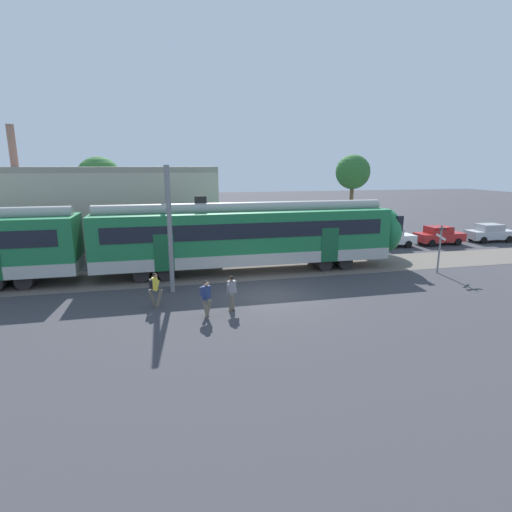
{
  "coord_description": "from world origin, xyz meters",
  "views": [
    {
      "loc": [
        -5.07,
        -18.67,
        6.5
      ],
      "look_at": [
        -0.18,
        2.29,
        1.6
      ],
      "focal_mm": 28.0,
      "sensor_mm": 36.0,
      "label": 1
    }
  ],
  "objects_px": {
    "parked_car_red": "(439,235)",
    "crossing_signal": "(441,241)",
    "parked_car_white": "(389,237)",
    "commuter_train": "(99,242)",
    "pedestrian_grey": "(232,291)",
    "pedestrian_yellow": "(155,287)",
    "pedestrian_navy": "(206,295)",
    "parked_car_silver": "(490,233)"
  },
  "relations": [
    {
      "from": "parked_car_white",
      "to": "commuter_train",
      "type": "bearing_deg",
      "value": -167.07
    },
    {
      "from": "parked_car_red",
      "to": "parked_car_silver",
      "type": "xyz_separation_m",
      "value": [
        5.17,
        0.12,
        0.0
      ]
    },
    {
      "from": "parked_car_white",
      "to": "parked_car_red",
      "type": "distance_m",
      "value": 4.61
    },
    {
      "from": "parked_car_white",
      "to": "parked_car_silver",
      "type": "xyz_separation_m",
      "value": [
        9.78,
        0.05,
        0.0
      ]
    },
    {
      "from": "commuter_train",
      "to": "parked_car_white",
      "type": "relative_size",
      "value": 9.42
    },
    {
      "from": "pedestrian_yellow",
      "to": "crossing_signal",
      "type": "height_order",
      "value": "crossing_signal"
    },
    {
      "from": "pedestrian_yellow",
      "to": "parked_car_silver",
      "type": "relative_size",
      "value": 0.41
    },
    {
      "from": "commuter_train",
      "to": "pedestrian_grey",
      "type": "bearing_deg",
      "value": -46.02
    },
    {
      "from": "parked_car_white",
      "to": "pedestrian_navy",
      "type": "bearing_deg",
      "value": -143.18
    },
    {
      "from": "pedestrian_grey",
      "to": "pedestrian_yellow",
      "type": "bearing_deg",
      "value": 159.16
    },
    {
      "from": "pedestrian_navy",
      "to": "pedestrian_grey",
      "type": "bearing_deg",
      "value": 22.49
    },
    {
      "from": "pedestrian_yellow",
      "to": "parked_car_red",
      "type": "height_order",
      "value": "pedestrian_yellow"
    },
    {
      "from": "commuter_train",
      "to": "pedestrian_grey",
      "type": "relative_size",
      "value": 22.83
    },
    {
      "from": "parked_car_white",
      "to": "parked_car_silver",
      "type": "distance_m",
      "value": 9.78
    },
    {
      "from": "parked_car_white",
      "to": "parked_car_red",
      "type": "relative_size",
      "value": 1.01
    },
    {
      "from": "pedestrian_navy",
      "to": "parked_car_white",
      "type": "xyz_separation_m",
      "value": [
        16.22,
        12.15,
        -0.21
      ]
    },
    {
      "from": "commuter_train",
      "to": "pedestrian_yellow",
      "type": "height_order",
      "value": "commuter_train"
    },
    {
      "from": "pedestrian_grey",
      "to": "parked_car_silver",
      "type": "relative_size",
      "value": 0.41
    },
    {
      "from": "pedestrian_navy",
      "to": "parked_car_white",
      "type": "distance_m",
      "value": 20.27
    },
    {
      "from": "pedestrian_yellow",
      "to": "pedestrian_grey",
      "type": "bearing_deg",
      "value": -20.84
    },
    {
      "from": "parked_car_silver",
      "to": "parked_car_red",
      "type": "bearing_deg",
      "value": -178.71
    },
    {
      "from": "commuter_train",
      "to": "parked_car_red",
      "type": "distance_m",
      "value": 26.59
    },
    {
      "from": "crossing_signal",
      "to": "commuter_train",
      "type": "bearing_deg",
      "value": 171.25
    },
    {
      "from": "parked_car_silver",
      "to": "crossing_signal",
      "type": "relative_size",
      "value": 1.36
    },
    {
      "from": "pedestrian_yellow",
      "to": "parked_car_white",
      "type": "xyz_separation_m",
      "value": [
        18.41,
        10.35,
        -0.21
      ]
    },
    {
      "from": "commuter_train",
      "to": "parked_car_silver",
      "type": "xyz_separation_m",
      "value": [
        31.27,
        4.99,
        -1.47
      ]
    },
    {
      "from": "pedestrian_grey",
      "to": "parked_car_white",
      "type": "xyz_separation_m",
      "value": [
        15.01,
        11.64,
        -0.18
      ]
    },
    {
      "from": "parked_car_red",
      "to": "parked_car_silver",
      "type": "relative_size",
      "value": 0.98
    },
    {
      "from": "pedestrian_navy",
      "to": "crossing_signal",
      "type": "bearing_deg",
      "value": 15.67
    },
    {
      "from": "commuter_train",
      "to": "pedestrian_grey",
      "type": "height_order",
      "value": "commuter_train"
    },
    {
      "from": "parked_car_silver",
      "to": "commuter_train",
      "type": "bearing_deg",
      "value": -170.94
    },
    {
      "from": "pedestrian_grey",
      "to": "crossing_signal",
      "type": "bearing_deg",
      "value": 15.03
    },
    {
      "from": "pedestrian_yellow",
      "to": "pedestrian_grey",
      "type": "xyz_separation_m",
      "value": [
        3.4,
        -1.3,
        -0.03
      ]
    },
    {
      "from": "parked_car_red",
      "to": "crossing_signal",
      "type": "distance_m",
      "value": 10.09
    },
    {
      "from": "parked_car_white",
      "to": "parked_car_silver",
      "type": "bearing_deg",
      "value": 0.32
    },
    {
      "from": "pedestrian_grey",
      "to": "crossing_signal",
      "type": "relative_size",
      "value": 0.56
    },
    {
      "from": "parked_car_red",
      "to": "pedestrian_yellow",
      "type": "bearing_deg",
      "value": -155.93
    },
    {
      "from": "parked_car_red",
      "to": "crossing_signal",
      "type": "bearing_deg",
      "value": -127.47
    },
    {
      "from": "commuter_train",
      "to": "parked_car_white",
      "type": "distance_m",
      "value": 22.09
    },
    {
      "from": "pedestrian_navy",
      "to": "crossing_signal",
      "type": "xyz_separation_m",
      "value": [
        14.75,
        4.14,
        1.02
      ]
    },
    {
      "from": "commuter_train",
      "to": "crossing_signal",
      "type": "distance_m",
      "value": 20.24
    },
    {
      "from": "parked_car_silver",
      "to": "pedestrian_navy",
      "type": "bearing_deg",
      "value": -154.87
    }
  ]
}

